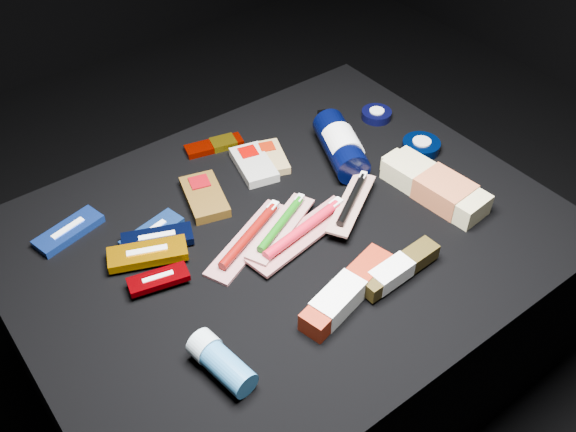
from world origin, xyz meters
TOP-DOWN VIEW (x-y plane):
  - ground at (0.00, 0.00)m, footprint 3.00×3.00m
  - cloth_table at (0.00, 0.00)m, footprint 0.98×0.78m
  - luna_bar_0 at (-0.32, 0.23)m, footprint 0.14×0.08m
  - luna_bar_1 at (-0.20, 0.13)m, footprint 0.13×0.07m
  - luna_bar_2 at (-0.20, 0.11)m, footprint 0.14×0.09m
  - luna_bar_3 at (-0.24, 0.09)m, footprint 0.15×0.10m
  - luna_bar_4 at (-0.25, 0.02)m, footprint 0.11×0.06m
  - clif_bar_0 at (-0.07, 0.16)m, footprint 0.10×0.14m
  - clif_bar_1 at (0.06, 0.19)m, footprint 0.09×0.13m
  - clif_bar_2 at (0.10, 0.19)m, footprint 0.09×0.12m
  - power_bar at (0.04, 0.29)m, footprint 0.13×0.07m
  - lotion_bottle at (0.22, 0.10)m, footprint 0.13×0.22m
  - cream_tin_upper at (0.38, 0.17)m, footprint 0.07×0.07m
  - cream_tin_lower at (0.38, 0.02)m, footprint 0.08×0.08m
  - bodywash_bottle at (0.29, -0.10)m, footprint 0.09×0.23m
  - deodorant_stick at (-0.26, -0.19)m, footprint 0.06×0.12m
  - toothbrush_pack_0 at (-0.07, 0.02)m, footprint 0.22×0.14m
  - toothbrush_pack_1 at (0.02, -0.04)m, footprint 0.24×0.09m
  - toothbrush_pack_2 at (-0.01, -0.00)m, footprint 0.19×0.12m
  - toothbrush_pack_3 at (0.13, -0.04)m, footprint 0.18×0.13m
  - toothpaste_carton_red at (-0.02, -0.20)m, footprint 0.21×0.09m
  - toothpaste_carton_green at (0.08, -0.21)m, footprint 0.16×0.04m

SIDE VIEW (x-z plane):
  - ground at x=0.00m, z-range 0.00..0.00m
  - cloth_table at x=0.00m, z-range 0.00..0.40m
  - power_bar at x=0.04m, z-range 0.40..0.41m
  - luna_bar_0 at x=-0.32m, z-range 0.40..0.42m
  - clif_bar_2 at x=0.10m, z-range 0.40..0.42m
  - toothbrush_pack_0 at x=-0.07m, z-range 0.40..0.42m
  - cream_tin_upper at x=0.38m, z-range 0.40..0.42m
  - luna_bar_1 at x=-0.20m, z-range 0.40..0.42m
  - clif_bar_1 at x=0.06m, z-range 0.40..0.42m
  - clif_bar_0 at x=-0.07m, z-range 0.40..0.42m
  - cream_tin_lower at x=0.38m, z-range 0.40..0.42m
  - luna_bar_2 at x=-0.20m, z-range 0.40..0.42m
  - luna_bar_3 at x=-0.24m, z-range 0.41..0.42m
  - luna_bar_4 at x=-0.25m, z-range 0.41..0.42m
  - toothbrush_pack_1 at x=0.02m, z-range 0.40..0.43m
  - toothpaste_carton_red at x=-0.02m, z-range 0.40..0.44m
  - toothpaste_carton_green at x=0.08m, z-range 0.41..0.44m
  - toothbrush_pack_2 at x=-0.01m, z-range 0.41..0.43m
  - bodywash_bottle at x=0.29m, z-range 0.40..0.45m
  - deodorant_stick at x=-0.26m, z-range 0.40..0.45m
  - toothbrush_pack_3 at x=0.13m, z-range 0.42..0.44m
  - lotion_bottle at x=0.22m, z-range 0.40..0.47m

